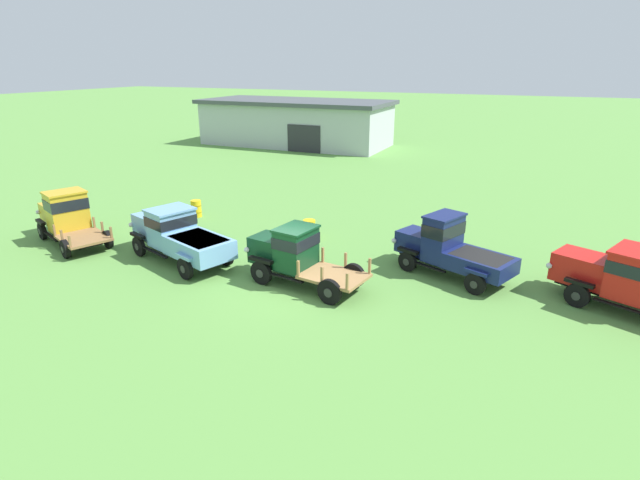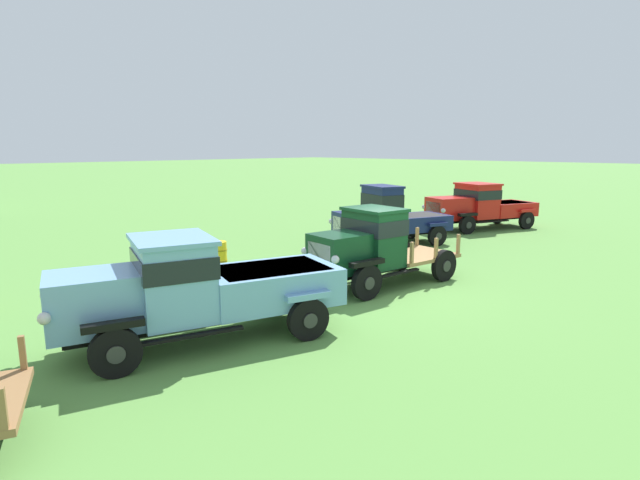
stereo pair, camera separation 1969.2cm
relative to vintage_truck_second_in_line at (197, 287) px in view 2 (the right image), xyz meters
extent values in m
plane|color=#5B9342|center=(5.29, -0.61, -1.08)|extent=(240.00, 240.00, 0.00)
cube|color=olive|center=(-3.75, -2.00, -0.21)|extent=(0.10, 0.10, 0.49)
cube|color=olive|center=(-3.12, -0.48, -0.21)|extent=(0.10, 0.10, 0.49)
cylinder|color=black|center=(-1.78, -0.36, -0.66)|extent=(0.84, 0.43, 0.83)
cylinder|color=#2D2D2D|center=(-1.82, -0.46, -0.66)|extent=(0.29, 0.12, 0.29)
cylinder|color=black|center=(-1.19, 1.38, -0.66)|extent=(0.84, 0.43, 0.83)
cylinder|color=#2D2D2D|center=(-1.15, 1.48, -0.66)|extent=(0.29, 0.12, 0.29)
cylinder|color=black|center=(1.49, -1.49, -0.66)|extent=(0.84, 0.43, 0.83)
cylinder|color=#2D2D2D|center=(1.46, -1.58, -0.66)|extent=(0.29, 0.12, 0.29)
cylinder|color=black|center=(2.09, 0.25, -0.66)|extent=(0.84, 0.43, 0.83)
cylinder|color=#2D2D2D|center=(2.12, 0.35, -0.66)|extent=(0.29, 0.12, 0.29)
cube|color=black|center=(0.12, -0.04, -0.58)|extent=(4.99, 2.56, 0.12)
cube|color=#70A3D1|center=(-1.70, 0.58, -0.02)|extent=(1.84, 1.71, 0.99)
cube|color=silver|center=(-2.38, 0.82, -0.07)|extent=(0.39, 0.98, 0.75)
sphere|color=silver|center=(-2.62, 0.17, 0.00)|extent=(0.20, 0.20, 0.20)
sphere|color=silver|center=(-2.17, 1.47, 0.00)|extent=(0.20, 0.20, 0.20)
cube|color=black|center=(-1.78, -0.36, -0.19)|extent=(0.97, 0.50, 0.12)
cube|color=black|center=(-1.19, 1.38, -0.19)|extent=(0.97, 0.50, 0.12)
cube|color=#70A3D1|center=(-0.39, 0.14, 0.20)|extent=(1.71, 1.94, 1.44)
cube|color=black|center=(-0.39, 0.14, 0.52)|extent=(1.77, 1.99, 0.40)
cube|color=#70A3D1|center=(-0.39, 0.14, 0.96)|extent=(1.85, 2.05, 0.08)
cube|color=black|center=(-0.57, -0.76, -0.60)|extent=(1.70, 0.70, 0.05)
cube|color=black|center=(0.02, 0.95, -0.60)|extent=(1.70, 0.70, 0.05)
cube|color=#70A3D1|center=(1.42, -0.49, -0.15)|extent=(3.00, 2.44, 0.73)
cube|color=black|center=(1.42, -0.49, 0.18)|extent=(2.53, 2.06, 0.06)
cube|color=#70A3D1|center=(1.49, -1.49, -0.19)|extent=(0.93, 0.49, 0.12)
cube|color=#70A3D1|center=(2.09, 0.25, -0.19)|extent=(0.93, 0.49, 0.12)
cylinder|color=black|center=(4.29, -0.71, -0.64)|extent=(0.90, 0.30, 0.88)
cylinder|color=#2D2D2D|center=(4.27, -0.81, -0.64)|extent=(0.31, 0.08, 0.31)
cylinder|color=black|center=(4.54, 0.90, -0.64)|extent=(0.90, 0.30, 0.88)
cylinder|color=#2D2D2D|center=(4.55, 0.99, -0.64)|extent=(0.31, 0.08, 0.31)
cylinder|color=black|center=(7.16, -1.16, -0.64)|extent=(0.90, 0.30, 0.88)
cylinder|color=#2D2D2D|center=(7.15, -1.26, -0.64)|extent=(0.31, 0.08, 0.31)
cylinder|color=black|center=(7.41, 0.45, -0.64)|extent=(0.90, 0.30, 0.88)
cylinder|color=#2D2D2D|center=(7.43, 0.54, -0.64)|extent=(0.31, 0.08, 0.31)
cube|color=black|center=(5.80, -0.12, -0.55)|extent=(4.24, 1.52, 0.12)
cube|color=#0F381E|center=(4.22, 0.12, -0.01)|extent=(1.46, 1.32, 0.97)
cube|color=silver|center=(3.60, 0.22, -0.06)|extent=(0.20, 0.89, 0.73)
sphere|color=silver|center=(3.50, -0.38, 0.02)|extent=(0.20, 0.20, 0.20)
sphere|color=silver|center=(3.69, 0.82, 0.02)|extent=(0.20, 0.20, 0.20)
cube|color=black|center=(4.29, -0.71, -0.14)|extent=(1.03, 0.35, 0.12)
cube|color=black|center=(4.54, 0.90, -0.14)|extent=(1.03, 0.35, 0.12)
cube|color=#0F381E|center=(5.39, -0.06, 0.24)|extent=(1.27, 1.58, 1.46)
cube|color=black|center=(5.39, -0.06, 0.56)|extent=(1.31, 1.61, 0.41)
cube|color=#0F381E|center=(5.39, -0.06, 1.00)|extent=(1.38, 1.66, 0.08)
cube|color=black|center=(5.37, -0.86, -0.57)|extent=(1.48, 0.37, 0.05)
cube|color=black|center=(5.61, 0.71, -0.57)|extent=(1.48, 0.37, 0.05)
cube|color=#9E7547|center=(6.97, -0.31, -0.44)|extent=(2.37, 1.94, 0.10)
cube|color=#9E7547|center=(5.90, -0.92, -0.11)|extent=(0.09, 0.09, 0.57)
cube|color=#9E7547|center=(6.13, 0.61, -0.11)|extent=(0.09, 0.09, 0.57)
cube|color=#9E7547|center=(6.85, -1.07, -0.11)|extent=(0.09, 0.09, 0.57)
cube|color=#9E7547|center=(7.09, 0.46, -0.11)|extent=(0.09, 0.09, 0.57)
cube|color=#9E7547|center=(7.81, -1.22, -0.11)|extent=(0.09, 0.09, 0.57)
cube|color=#9E7547|center=(8.05, 0.31, -0.11)|extent=(0.09, 0.09, 0.57)
cylinder|color=black|center=(8.79, 2.65, -0.69)|extent=(0.78, 0.44, 0.78)
cylinder|color=#2D2D2D|center=(8.75, 2.56, -0.69)|extent=(0.26, 0.13, 0.27)
cylinder|color=black|center=(9.42, 4.25, -0.69)|extent=(0.78, 0.44, 0.78)
cylinder|color=#2D2D2D|center=(9.46, 4.34, -0.69)|extent=(0.26, 0.13, 0.27)
cylinder|color=black|center=(11.45, 1.60, -0.69)|extent=(0.78, 0.44, 0.78)
cylinder|color=#2D2D2D|center=(11.42, 1.51, -0.69)|extent=(0.26, 0.13, 0.27)
cylinder|color=black|center=(12.09, 3.19, -0.69)|extent=(0.78, 0.44, 0.78)
cylinder|color=#2D2D2D|center=(12.12, 3.28, -0.69)|extent=(0.26, 0.13, 0.27)
cube|color=black|center=(10.40, 2.94, -0.61)|extent=(4.23, 2.42, 0.12)
cube|color=#141E51|center=(8.92, 3.52, -0.13)|extent=(1.69, 1.61, 0.83)
cube|color=silver|center=(8.32, 3.76, -0.17)|extent=(0.40, 0.90, 0.62)
sphere|color=silver|center=(8.07, 3.17, -0.11)|extent=(0.20, 0.20, 0.20)
sphere|color=silver|center=(8.55, 4.36, -0.11)|extent=(0.20, 0.20, 0.20)
cube|color=black|center=(8.79, 2.65, -0.25)|extent=(0.91, 0.52, 0.12)
cube|color=black|center=(9.42, 4.25, -0.25)|extent=(0.91, 0.52, 0.12)
cube|color=#141E51|center=(9.97, 3.11, 0.29)|extent=(1.40, 1.74, 1.68)
cube|color=black|center=(9.97, 3.11, 0.67)|extent=(1.45, 1.78, 0.47)
cube|color=#141E51|center=(9.97, 3.11, 1.17)|extent=(1.51, 1.84, 0.08)
cube|color=black|center=(9.74, 2.29, -0.63)|extent=(1.24, 0.60, 0.05)
cube|color=black|center=(10.36, 3.86, -0.63)|extent=(1.24, 0.60, 0.05)
cube|color=#141E51|center=(11.45, 2.52, -0.26)|extent=(2.71, 2.31, 0.58)
cube|color=black|center=(11.45, 2.52, 0.00)|extent=(2.28, 1.95, 0.06)
cube|color=#141E51|center=(11.45, 1.60, -0.25)|extent=(0.87, 0.50, 0.12)
cube|color=#141E51|center=(12.09, 3.19, -0.25)|extent=(0.87, 0.50, 0.12)
cylinder|color=black|center=(14.64, 2.02, -0.68)|extent=(0.81, 0.47, 0.80)
cylinder|color=#2D2D2D|center=(14.60, 1.93, -0.68)|extent=(0.27, 0.14, 0.28)
cylinder|color=black|center=(15.35, 3.73, -0.68)|extent=(0.81, 0.47, 0.80)
cylinder|color=#2D2D2D|center=(15.39, 3.82, -0.68)|extent=(0.27, 0.14, 0.28)
cylinder|color=black|center=(17.74, 0.72, -0.68)|extent=(0.81, 0.47, 0.80)
cylinder|color=#2D2D2D|center=(17.70, 0.63, -0.68)|extent=(0.27, 0.14, 0.28)
cylinder|color=black|center=(18.46, 2.43, -0.68)|extent=(0.81, 0.47, 0.80)
cylinder|color=#2D2D2D|center=(18.50, 2.52, -0.68)|extent=(0.27, 0.14, 0.28)
cube|color=black|center=(16.39, 2.29, -0.60)|extent=(4.89, 2.82, 0.12)
cube|color=red|center=(14.75, 2.98, -0.05)|extent=(2.12, 1.87, 0.97)
cube|color=silver|center=(13.97, 3.31, -0.10)|extent=(0.45, 0.96, 0.73)
sphere|color=silver|center=(13.69, 2.67, -0.03)|extent=(0.20, 0.20, 0.20)
sphere|color=silver|center=(14.23, 3.95, -0.03)|extent=(0.20, 0.20, 0.20)
cube|color=black|center=(14.64, 2.02, -0.23)|extent=(0.93, 0.54, 0.12)
cube|color=black|center=(15.35, 3.73, -0.23)|extent=(0.93, 0.54, 0.12)
cube|color=red|center=(16.15, 2.39, 0.20)|extent=(1.81, 2.00, 1.47)
cube|color=black|center=(16.15, 2.39, 0.53)|extent=(1.87, 2.05, 0.41)
cube|color=red|center=(16.15, 2.39, 0.97)|extent=(1.96, 2.11, 0.08)
cube|color=black|center=(15.92, 1.51, -0.62)|extent=(1.71, 0.82, 0.05)
cube|color=black|center=(16.62, 3.18, -0.62)|extent=(1.71, 0.82, 0.05)
cube|color=red|center=(17.79, 1.71, -0.22)|extent=(2.75, 2.45, 0.62)
cube|color=black|center=(17.79, 1.71, 0.06)|extent=(2.31, 2.07, 0.06)
cube|color=red|center=(17.74, 0.72, -0.23)|extent=(0.89, 0.52, 0.12)
cube|color=red|center=(18.46, 2.43, -0.23)|extent=(0.89, 0.52, 0.12)
cylinder|color=gold|center=(3.66, 4.62, -0.66)|extent=(0.56, 0.56, 0.84)
cylinder|color=#896E0F|center=(3.66, 4.62, -0.49)|extent=(0.59, 0.59, 0.03)
cylinder|color=#896E0F|center=(3.66, 4.62, -0.83)|extent=(0.59, 0.59, 0.03)
camera|label=1|loc=(13.04, -14.91, 6.53)|focal=28.00mm
camera|label=2|loc=(-4.98, -7.99, 2.61)|focal=28.00mm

